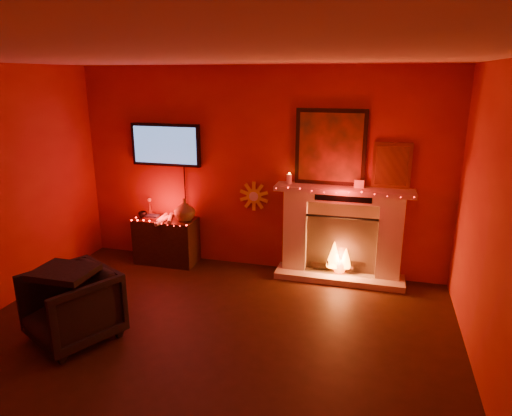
{
  "coord_description": "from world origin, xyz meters",
  "views": [
    {
      "loc": [
        1.54,
        -3.25,
        2.56
      ],
      "look_at": [
        0.19,
        1.7,
        1.07
      ],
      "focal_mm": 32.0,
      "sensor_mm": 36.0,
      "label": 1
    }
  ],
  "objects": [
    {
      "name": "tv",
      "position": [
        -1.3,
        2.45,
        1.65
      ],
      "size": [
        1.0,
        0.07,
        1.24
      ],
      "color": "black",
      "rests_on": "room"
    },
    {
      "name": "sunburst_clock",
      "position": [
        -0.05,
        2.48,
        1.0
      ],
      "size": [
        0.4,
        0.03,
        0.4
      ],
      "color": "yellow",
      "rests_on": "room"
    },
    {
      "name": "room",
      "position": [
        0.0,
        0.0,
        1.35
      ],
      "size": [
        5.0,
        5.0,
        5.0
      ],
      "color": "black",
      "rests_on": "ground"
    },
    {
      "name": "fireplace",
      "position": [
        1.14,
        2.39,
        0.72
      ],
      "size": [
        1.72,
        0.4,
        2.18
      ],
      "color": "beige",
      "rests_on": "floor"
    },
    {
      "name": "console_table",
      "position": [
        -1.25,
        2.26,
        0.38
      ],
      "size": [
        0.87,
        0.57,
        0.95
      ],
      "color": "black",
      "rests_on": "floor"
    },
    {
      "name": "armchair",
      "position": [
        -1.3,
        0.2,
        0.36
      ],
      "size": [
        1.05,
        1.06,
        0.72
      ],
      "primitive_type": "imported",
      "rotation": [
        0.0,
        0.0,
        -0.48
      ],
      "color": "black",
      "rests_on": "floor"
    }
  ]
}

